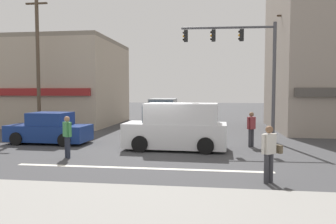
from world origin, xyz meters
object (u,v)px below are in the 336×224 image
Objects in this scene: van_crossing_rightbound at (177,128)px; pedestrian_far_side at (251,127)px; pedestrian_foreground_with_bag at (270,150)px; pedestrian_mid_crossing at (67,134)px; van_parked_curbside at (163,114)px; utility_pole_near_left at (38,63)px; sedan_waiting_far at (49,129)px; traffic_light_mast at (249,59)px; utility_pole_far_right at (287,69)px.

van_crossing_rightbound reaches higher than pedestrian_far_side.
pedestrian_foreground_with_bag is 7.78m from pedestrian_mid_crossing.
van_parked_curbside and van_crossing_rightbound have the same top height.
pedestrian_foreground_with_bag is 6.21m from pedestrian_far_side.
pedestrian_foreground_with_bag is at bearing -57.64° from van_crossing_rightbound.
sedan_waiting_far is (2.67, -3.82, -3.69)m from utility_pole_near_left.
pedestrian_far_side is (-0.00, -1.65, -3.35)m from traffic_light_mast.
van_crossing_rightbound is 6.00m from pedestrian_foreground_with_bag.
pedestrian_mid_crossing is at bearing -53.27° from sedan_waiting_far.
pedestrian_mid_crossing is at bearing -137.64° from utility_pole_far_right.
van_parked_curbside is 9.00m from van_crossing_rightbound.
van_parked_curbside is 9.35m from pedestrian_far_side.
utility_pole_far_right is at bearing 8.32° from utility_pole_near_left.
van_parked_curbside is 2.79× the size of pedestrian_far_side.
sedan_waiting_far is at bearing 148.85° from pedestrian_foreground_with_bag.
utility_pole_far_right is 1.67× the size of van_parked_curbside.
pedestrian_far_side is at bearing -15.69° from utility_pole_near_left.
utility_pole_near_left is at bearing -171.68° from utility_pole_far_right.
utility_pole_far_right is at bearing 75.77° from pedestrian_foreground_with_bag.
van_crossing_rightbound reaches higher than pedestrian_mid_crossing.
traffic_light_mast is at bearing -48.04° from van_parked_curbside.
pedestrian_foreground_with_bag is 1.00× the size of pedestrian_far_side.
utility_pole_near_left reaches higher than utility_pole_far_right.
utility_pole_far_right is at bearing -12.26° from van_parked_curbside.
pedestrian_foreground_with_bag is at bearing -37.99° from utility_pole_near_left.
traffic_light_mast is at bearing -124.18° from utility_pole_far_right.
traffic_light_mast is 3.71× the size of pedestrian_mid_crossing.
van_crossing_rightbound reaches higher than pedestrian_foreground_with_bag.
van_parked_curbside is at bearing 167.74° from utility_pole_far_right.
van_crossing_rightbound is (-3.42, -2.79, -3.30)m from traffic_light_mast.
utility_pole_far_right is at bearing 25.28° from sedan_waiting_far.
pedestrian_foreground_with_bag is 1.00× the size of pedestrian_mid_crossing.
utility_pole_near_left reaches higher than van_crossing_rightbound.
pedestrian_far_side is (-2.85, -5.85, -3.10)m from utility_pole_far_right.
traffic_light_mast is (-2.85, -4.20, 0.25)m from utility_pole_far_right.
utility_pole_far_right reaches higher than pedestrian_far_side.
utility_pole_near_left reaches higher than van_parked_curbside.
pedestrian_far_side is at bearing -54.83° from van_parked_curbside.
utility_pole_near_left is 16.26m from pedestrian_foreground_with_bag.
utility_pole_near_left reaches higher than pedestrian_foreground_with_bag.
van_crossing_rightbound is at bearing 122.36° from pedestrian_foreground_with_bag.
traffic_light_mast is at bearing 39.25° from van_crossing_rightbound.
pedestrian_foreground_with_bag is at bearing -91.89° from pedestrian_far_side.
pedestrian_far_side is (10.07, 0.25, 0.24)m from sedan_waiting_far.
van_crossing_rightbound is 2.79× the size of pedestrian_foreground_with_bag.
pedestrian_mid_crossing is (-10.40, -9.48, -3.10)m from utility_pole_far_right.
pedestrian_foreground_with_bag is at bearing -104.23° from utility_pole_far_right.
sedan_waiting_far is (-12.92, -6.10, -3.34)m from utility_pole_far_right.
utility_pole_far_right is 7.21m from pedestrian_far_side.
utility_pole_near_left is 10.98m from van_crossing_rightbound.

